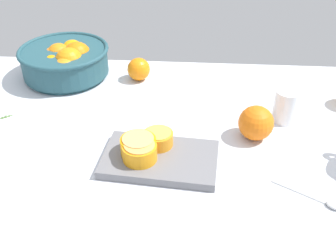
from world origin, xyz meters
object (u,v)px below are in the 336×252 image
Objects in this scene: orange_half_2 at (140,152)px; fruit_bowl at (65,61)px; cutting_board at (160,159)px; orange_half_1 at (138,146)px; spoon at (318,199)px; orange_half_0 at (158,138)px; loose_orange_2 at (256,123)px; juice_glass at (286,108)px; loose_orange_0 at (139,69)px.

fruit_bowl is at bearing 124.60° from orange_half_2.
cutting_board is 3.20× the size of orange_half_1.
spoon is at bearing -16.07° from cutting_board.
spoon is at bearing -21.97° from orange_half_0.
fruit_bowl reaches higher than loose_orange_2.
orange_half_1 is 1.04× the size of orange_half_2.
cutting_board is at bearing -79.97° from orange_half_0.
juice_glass is at bearing 30.65° from orange_half_2.
loose_orange_0 reaches higher than orange_half_2.
juice_glass reaches higher than orange_half_0.
juice_glass is 1.27× the size of orange_half_0.
juice_glass is 34.76cm from orange_half_0.
spoon is (37.36, -9.93, -3.63)cm from orange_half_1.
fruit_bowl is at bearing 143.23° from spoon.
orange_half_1 is 0.94× the size of loose_orange_2.
orange_half_0 is 6.44cm from orange_half_2.
orange_half_2 is at bearing -55.40° from fruit_bowl.
juice_glass is 1.01× the size of loose_orange_2.
fruit_bowl is at bearing 125.36° from orange_half_1.
juice_glass is 1.08× the size of orange_half_1.
juice_glass is 28.93cm from spoon.
fruit_bowl reaches higher than cutting_board.
spoon is (32.53, -9.37, -0.56)cm from cutting_board.
orange_half_0 is 0.51× the size of spoon.
loose_orange_0 is (-9.08, 34.54, -0.32)cm from orange_half_0.
orange_half_2 is at bearing -123.77° from orange_half_0.
cutting_board is (32.01, -38.85, -4.39)cm from fruit_bowl.
spoon is at bearing -85.97° from juice_glass.
cutting_board is at bearing -50.52° from fruit_bowl.
juice_glass is at bearing 43.88° from loose_orange_2.
orange_half_2 is at bearing -82.15° from loose_orange_0.
juice_glass is at bearing 32.33° from cutting_board.
fruit_bowl is 3.14× the size of juice_glass.
loose_orange_0 is 0.81× the size of loose_orange_2.
orange_half_1 is (-4.12, -3.48, 0.32)cm from orange_half_0.
loose_orange_0 reaches higher than cutting_board.
orange_half_2 is 1.11× the size of loose_orange_0.
orange_half_0 reaches higher than cutting_board.
fruit_bowl is 50.53cm from cutting_board.
loose_orange_0 is at bearing 97.43° from orange_half_1.
orange_half_0 is 23.80cm from loose_orange_2.
fruit_bowl reaches higher than orange_half_2.
loose_orange_2 is (22.00, 11.13, 3.23)cm from cutting_board.
orange_half_1 is 28.84cm from loose_orange_2.
loose_orange_2 is 0.64× the size of spoon.
cutting_board is at bearing 163.93° from spoon.
cutting_board is at bearing -147.67° from juice_glass.
fruit_bowl reaches higher than juice_glass.
loose_orange_2 is (26.84, 10.57, 0.16)cm from orange_half_1.
loose_orange_2 reaches higher than loose_orange_0.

